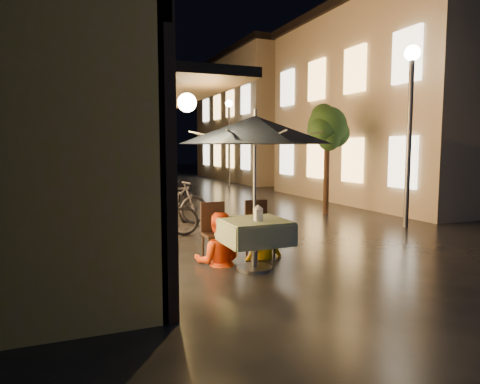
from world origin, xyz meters
name	(u,v)px	position (x,y,z in m)	size (l,w,h in m)	color
ground	(353,259)	(0.00, 0.00, 0.00)	(90.00, 90.00, 0.00)	black
east_building_near	(415,106)	(7.49, 6.50, 3.41)	(7.30, 9.30, 6.80)	#9D9279
east_building_far	(275,119)	(7.49, 18.00, 3.66)	(7.30, 10.30, 7.30)	#9D9279
street_tree	(328,129)	(2.41, 4.51, 2.42)	(1.43, 1.20, 3.15)	black
streetlamp_near	(410,103)	(3.00, 2.00, 2.92)	(0.36, 0.36, 4.23)	#59595E
streetlamp_far	(229,127)	(3.00, 14.00, 2.92)	(0.36, 0.36, 4.23)	#59595E
cafe_table	(255,232)	(-1.79, 0.09, 0.59)	(0.99, 0.99, 0.78)	#59595E
patio_umbrella	(255,130)	(-1.79, 0.09, 2.15)	(2.35, 2.35, 2.46)	#59595E
cafe_chair_left	(215,229)	(-2.19, 0.83, 0.54)	(0.42, 0.42, 0.97)	black
cafe_chair_right	(258,225)	(-1.39, 0.83, 0.54)	(0.42, 0.42, 0.97)	black
table_lantern	(258,212)	(-1.79, -0.04, 0.92)	(0.16, 0.16, 0.25)	white
person_orange	(218,214)	(-2.21, 0.61, 0.82)	(0.80, 0.62, 1.65)	#E03E0D
person_yellow	(263,218)	(-1.38, 0.68, 0.69)	(0.90, 0.52, 1.39)	#E1A800
bicycle_0	(155,215)	(-2.78, 3.02, 0.49)	(0.65, 1.87, 0.98)	black
bicycle_1	(172,203)	(-2.15, 4.19, 0.56)	(0.53, 1.86, 1.12)	black
bicycle_2	(144,204)	(-2.59, 5.53, 0.41)	(0.54, 1.56, 0.82)	black
bicycle_3	(148,198)	(-2.37, 6.14, 0.49)	(0.46, 1.64, 0.99)	black
bicycle_4	(143,197)	(-2.36, 7.11, 0.40)	(0.53, 1.51, 0.79)	black
bicycle_5	(122,190)	(-2.75, 8.95, 0.46)	(0.43, 1.52, 0.92)	black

